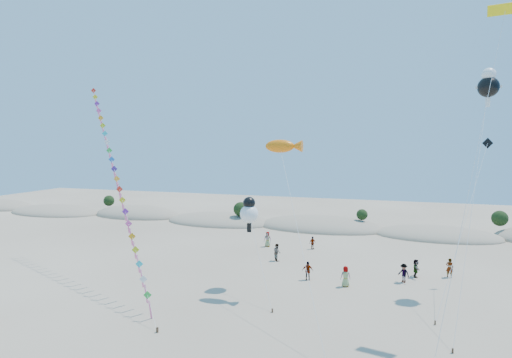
{
  "coord_description": "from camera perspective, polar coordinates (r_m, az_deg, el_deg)",
  "views": [
    {
      "loc": [
        10.25,
        -17.58,
        12.48
      ],
      "look_at": [
        0.01,
        14.0,
        9.74
      ],
      "focal_mm": 30.0,
      "sensor_mm": 36.0,
      "label": 1
    }
  ],
  "objects": [
    {
      "name": "parafoil_kite",
      "position": [
        34.09,
        30.19,
        18.27
      ],
      "size": [
        6.0,
        11.11,
        21.73
      ],
      "color": "#3F2D1E",
      "rests_on": "ground"
    },
    {
      "name": "dune_ridge",
      "position": [
        64.59,
        9.5,
        -6.39
      ],
      "size": [
        145.3,
        11.49,
        5.57
      ],
      "color": "gray",
      "rests_on": "ground"
    },
    {
      "name": "kite_train",
      "position": [
        41.51,
        -18.32,
        0.98
      ],
      "size": [
        18.84,
        17.57,
        19.23
      ],
      "color": "#3F2D1E",
      "rests_on": "ground"
    },
    {
      "name": "dark_kite",
      "position": [
        40.06,
        27.14,
        -1.02
      ],
      "size": [
        5.47,
        12.05,
        13.03
      ],
      "color": "#3F2D1E",
      "rests_on": "ground"
    },
    {
      "name": "beachgoers",
      "position": [
        43.52,
        17.02,
        -10.96
      ],
      "size": [
        31.1,
        13.17,
        1.84
      ],
      "color": "slate",
      "rests_on": "ground"
    },
    {
      "name": "cartoon_kite_high",
      "position": [
        41.34,
        28.58,
        10.98
      ],
      "size": [
        4.77,
        14.32,
        18.79
      ],
      "color": "#3F2D1E",
      "rests_on": "ground"
    },
    {
      "name": "fish_kite",
      "position": [
        35.47,
        3.74,
        4.35
      ],
      "size": [
        7.18,
        12.28,
        12.84
      ],
      "color": "#3F2D1E",
      "rests_on": "ground"
    },
    {
      "name": "cartoon_kite_low",
      "position": [
        37.19,
        -0.92,
        -4.38
      ],
      "size": [
        4.42,
        5.99,
        7.9
      ],
      "color": "#3F2D1E",
      "rests_on": "ground"
    }
  ]
}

